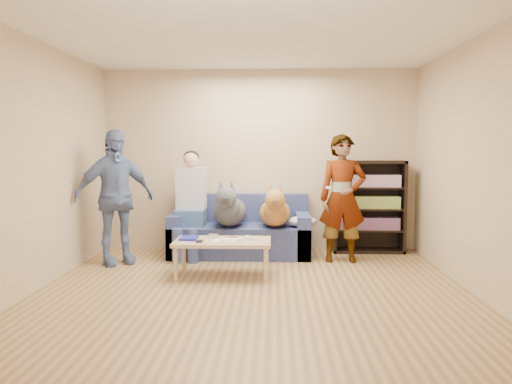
{
  "coord_description": "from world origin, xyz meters",
  "views": [
    {
      "loc": [
        0.22,
        -4.74,
        1.47
      ],
      "look_at": [
        0.0,
        1.2,
        0.95
      ],
      "focal_mm": 35.0,
      "sensor_mm": 36.0,
      "label": 1
    }
  ],
  "objects_px": {
    "person_standing_right": "(343,198)",
    "person_seated": "(190,200)",
    "coffee_table": "(223,244)",
    "camera_silver": "(214,236)",
    "person_standing_left": "(115,197)",
    "sofa": "(240,234)",
    "bookshelf": "(368,204)",
    "notebook_blue": "(189,238)",
    "dog_gray": "(229,209)",
    "dog_tan": "(275,211)"
  },
  "relations": [
    {
      "from": "person_standing_right",
      "to": "person_seated",
      "type": "relative_size",
      "value": 1.13
    },
    {
      "from": "person_standing_right",
      "to": "coffee_table",
      "type": "distance_m",
      "value": 1.74
    },
    {
      "from": "camera_silver",
      "to": "person_seated",
      "type": "height_order",
      "value": "person_seated"
    },
    {
      "from": "camera_silver",
      "to": "person_seated",
      "type": "distance_m",
      "value": 1.1
    },
    {
      "from": "person_standing_left",
      "to": "sofa",
      "type": "xyz_separation_m",
      "value": [
        1.55,
        0.62,
        -0.58
      ]
    },
    {
      "from": "sofa",
      "to": "person_seated",
      "type": "distance_m",
      "value": 0.85
    },
    {
      "from": "camera_silver",
      "to": "bookshelf",
      "type": "distance_m",
      "value": 2.44
    },
    {
      "from": "person_standing_right",
      "to": "bookshelf",
      "type": "bearing_deg",
      "value": 53.63
    },
    {
      "from": "person_standing_left",
      "to": "bookshelf",
      "type": "distance_m",
      "value": 3.47
    },
    {
      "from": "person_standing_left",
      "to": "notebook_blue",
      "type": "distance_m",
      "value": 1.23
    },
    {
      "from": "notebook_blue",
      "to": "camera_silver",
      "type": "height_order",
      "value": "camera_silver"
    },
    {
      "from": "person_standing_right",
      "to": "person_seated",
      "type": "bearing_deg",
      "value": 172.33
    },
    {
      "from": "dog_gray",
      "to": "coffee_table",
      "type": "bearing_deg",
      "value": -89.21
    },
    {
      "from": "camera_silver",
      "to": "dog_gray",
      "type": "relative_size",
      "value": 0.09
    },
    {
      "from": "sofa",
      "to": "coffee_table",
      "type": "xyz_separation_m",
      "value": [
        -0.12,
        -1.2,
        0.09
      ]
    },
    {
      "from": "person_standing_left",
      "to": "coffee_table",
      "type": "relative_size",
      "value": 1.56
    },
    {
      "from": "dog_tan",
      "to": "person_standing_right",
      "type": "bearing_deg",
      "value": -10.45
    },
    {
      "from": "person_standing_right",
      "to": "sofa",
      "type": "relative_size",
      "value": 0.87
    },
    {
      "from": "notebook_blue",
      "to": "bookshelf",
      "type": "distance_m",
      "value": 2.71
    },
    {
      "from": "person_standing_left",
      "to": "coffee_table",
      "type": "bearing_deg",
      "value": -57.24
    },
    {
      "from": "dog_tan",
      "to": "coffee_table",
      "type": "distance_m",
      "value": 1.18
    },
    {
      "from": "camera_silver",
      "to": "bookshelf",
      "type": "xyz_separation_m",
      "value": [
        2.04,
        1.31,
        0.23
      ]
    },
    {
      "from": "person_standing_right",
      "to": "coffee_table",
      "type": "height_order",
      "value": "person_standing_right"
    },
    {
      "from": "dog_gray",
      "to": "bookshelf",
      "type": "relative_size",
      "value": 0.97
    },
    {
      "from": "bookshelf",
      "to": "sofa",
      "type": "bearing_deg",
      "value": -172.6
    },
    {
      "from": "camera_silver",
      "to": "sofa",
      "type": "distance_m",
      "value": 1.12
    },
    {
      "from": "person_standing_right",
      "to": "camera_silver",
      "type": "bearing_deg",
      "value": -156.89
    },
    {
      "from": "person_standing_left",
      "to": "sofa",
      "type": "height_order",
      "value": "person_standing_left"
    },
    {
      "from": "person_standing_right",
      "to": "person_standing_left",
      "type": "xyz_separation_m",
      "value": [
        -2.91,
        -0.24,
        0.03
      ]
    },
    {
      "from": "person_seated",
      "to": "camera_silver",
      "type": "bearing_deg",
      "value": -65.48
    },
    {
      "from": "notebook_blue",
      "to": "sofa",
      "type": "relative_size",
      "value": 0.14
    },
    {
      "from": "person_standing_right",
      "to": "dog_gray",
      "type": "distance_m",
      "value": 1.51
    },
    {
      "from": "person_seated",
      "to": "dog_tan",
      "type": "xyz_separation_m",
      "value": [
        1.15,
        -0.1,
        -0.13
      ]
    },
    {
      "from": "dog_tan",
      "to": "coffee_table",
      "type": "bearing_deg",
      "value": -121.57
    },
    {
      "from": "dog_tan",
      "to": "camera_silver",
      "type": "bearing_deg",
      "value": -130.06
    },
    {
      "from": "person_seated",
      "to": "bookshelf",
      "type": "xyz_separation_m",
      "value": [
        2.48,
        0.36,
        -0.09
      ]
    },
    {
      "from": "person_standing_right",
      "to": "camera_silver",
      "type": "xyz_separation_m",
      "value": [
        -1.59,
        -0.69,
        -0.38
      ]
    },
    {
      "from": "dog_tan",
      "to": "bookshelf",
      "type": "bearing_deg",
      "value": 19.05
    },
    {
      "from": "notebook_blue",
      "to": "dog_gray",
      "type": "height_order",
      "value": "dog_gray"
    },
    {
      "from": "sofa",
      "to": "bookshelf",
      "type": "relative_size",
      "value": 1.46
    },
    {
      "from": "person_standing_left",
      "to": "coffee_table",
      "type": "distance_m",
      "value": 1.62
    },
    {
      "from": "bookshelf",
      "to": "notebook_blue",
      "type": "bearing_deg",
      "value": -149.23
    },
    {
      "from": "sofa",
      "to": "bookshelf",
      "type": "xyz_separation_m",
      "value": [
        1.8,
        0.23,
        0.4
      ]
    },
    {
      "from": "sofa",
      "to": "dog_gray",
      "type": "bearing_deg",
      "value": -120.84
    },
    {
      "from": "notebook_blue",
      "to": "camera_silver",
      "type": "bearing_deg",
      "value": 14.04
    },
    {
      "from": "notebook_blue",
      "to": "person_seated",
      "type": "xyz_separation_m",
      "value": [
        -0.15,
        1.02,
        0.34
      ]
    },
    {
      "from": "dog_gray",
      "to": "bookshelf",
      "type": "bearing_deg",
      "value": 13.37
    },
    {
      "from": "notebook_blue",
      "to": "person_standing_right",
      "type": "bearing_deg",
      "value": 22.19
    },
    {
      "from": "dog_gray",
      "to": "dog_tan",
      "type": "distance_m",
      "value": 0.61
    },
    {
      "from": "person_standing_right",
      "to": "person_seated",
      "type": "height_order",
      "value": "person_standing_right"
    }
  ]
}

